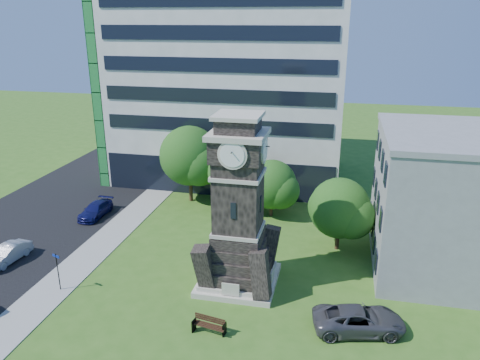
% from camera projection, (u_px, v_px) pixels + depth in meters
% --- Properties ---
extents(ground, '(160.00, 160.00, 0.00)m').
position_uv_depth(ground, '(190.00, 292.00, 32.33)').
color(ground, '#34611B').
rests_on(ground, ground).
extents(sidewalk, '(3.00, 70.00, 0.06)m').
position_uv_depth(sidewalk, '(100.00, 246.00, 38.86)').
color(sidewalk, gray).
rests_on(sidewalk, ground).
extents(street, '(14.00, 80.00, 0.02)m').
position_uv_depth(street, '(10.00, 236.00, 40.59)').
color(street, black).
rests_on(street, ground).
extents(clock_tower, '(5.40, 5.40, 12.22)m').
position_uv_depth(clock_tower, '(238.00, 215.00, 31.83)').
color(clock_tower, beige).
rests_on(clock_tower, ground).
extents(office_tall, '(26.20, 15.11, 28.60)m').
position_uv_depth(office_tall, '(231.00, 53.00, 52.13)').
color(office_tall, white).
rests_on(office_tall, ground).
extents(car_street_mid, '(1.81, 4.18, 1.34)m').
position_uv_depth(car_street_mid, '(8.00, 254.00, 36.18)').
color(car_street_mid, '#A9ABB1').
rests_on(car_street_mid, ground).
extents(car_street_north, '(1.91, 4.50, 1.29)m').
position_uv_depth(car_street_north, '(96.00, 210.00, 44.49)').
color(car_street_north, '#11134C').
rests_on(car_street_north, ground).
extents(car_east_lot, '(5.94, 3.66, 1.53)m').
position_uv_depth(car_east_lot, '(359.00, 320.00, 28.14)').
color(car_east_lot, '#48484C').
rests_on(car_east_lot, ground).
extents(park_bench, '(2.02, 0.54, 1.04)m').
position_uv_depth(park_bench, '(209.00, 324.00, 28.07)').
color(park_bench, black).
rests_on(park_bench, ground).
extents(street_sign, '(0.68, 0.07, 2.82)m').
position_uv_depth(street_sign, '(57.00, 268.00, 32.04)').
color(street_sign, black).
rests_on(street_sign, ground).
extents(tree_nw, '(6.63, 6.03, 7.86)m').
position_uv_depth(tree_nw, '(190.00, 158.00, 47.01)').
color(tree_nw, '#332114').
rests_on(tree_nw, ground).
extents(tree_nc, '(5.77, 5.25, 6.55)m').
position_uv_depth(tree_nc, '(235.00, 174.00, 44.87)').
color(tree_nc, '#332114').
rests_on(tree_nc, ground).
extents(tree_ne, '(5.15, 4.68, 5.51)m').
position_uv_depth(tree_ne, '(272.00, 186.00, 43.88)').
color(tree_ne, '#332114').
rests_on(tree_ne, ground).
extents(tree_east, '(5.37, 4.88, 6.05)m').
position_uv_depth(tree_east, '(340.00, 210.00, 37.30)').
color(tree_east, '#332114').
rests_on(tree_east, ground).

